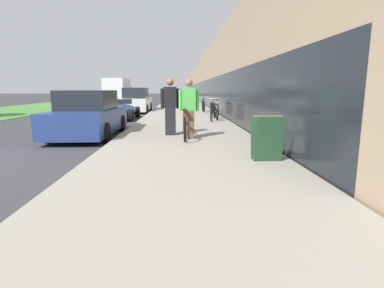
{
  "coord_description": "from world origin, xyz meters",
  "views": [
    {
      "loc": [
        5.21,
        -6.18,
        1.56
      ],
      "look_at": [
        5.94,
        11.8,
        -1.73
      ],
      "focal_mm": 28.0,
      "sensor_mm": 36.0,
      "label": 1
    }
  ],
  "objects_px": {
    "person_rider": "(189,109)",
    "person_bystander": "(170,107)",
    "cruiser_bike_middle": "(213,108)",
    "bike_rack_hoop": "(211,110)",
    "cruiser_bike_farthest": "(203,106)",
    "sandwich_board_sign": "(267,138)",
    "parked_sedan_far": "(136,101)",
    "cruiser_bike_nearest": "(216,111)",
    "parked_sedan_curbside": "(89,116)",
    "vintage_roadster_curbside": "(119,111)",
    "moving_truck": "(118,91)",
    "tandem_bicycle": "(184,125)"
  },
  "relations": [
    {
      "from": "person_rider",
      "to": "person_bystander",
      "type": "height_order",
      "value": "person_bystander"
    },
    {
      "from": "person_rider",
      "to": "cruiser_bike_middle",
      "type": "xyz_separation_m",
      "value": [
        1.58,
        7.98,
        -0.47
      ]
    },
    {
      "from": "person_bystander",
      "to": "bike_rack_hoop",
      "type": "bearing_deg",
      "value": 66.41
    },
    {
      "from": "person_bystander",
      "to": "cruiser_bike_middle",
      "type": "distance_m",
      "value": 7.56
    },
    {
      "from": "cruiser_bike_farthest",
      "to": "sandwich_board_sign",
      "type": "distance_m",
      "value": 13.23
    },
    {
      "from": "bike_rack_hoop",
      "to": "sandwich_board_sign",
      "type": "relative_size",
      "value": 0.94
    },
    {
      "from": "bike_rack_hoop",
      "to": "parked_sedan_far",
      "type": "bearing_deg",
      "value": 119.13
    },
    {
      "from": "cruiser_bike_nearest",
      "to": "parked_sedan_far",
      "type": "distance_m",
      "value": 8.32
    },
    {
      "from": "cruiser_bike_farthest",
      "to": "parked_sedan_curbside",
      "type": "distance_m",
      "value": 9.98
    },
    {
      "from": "bike_rack_hoop",
      "to": "parked_sedan_curbside",
      "type": "xyz_separation_m",
      "value": [
        -4.44,
        -3.0,
        0.02
      ]
    },
    {
      "from": "parked_sedan_curbside",
      "to": "bike_rack_hoop",
      "type": "bearing_deg",
      "value": 34.04
    },
    {
      "from": "person_rider",
      "to": "cruiser_bike_farthest",
      "type": "height_order",
      "value": "person_rider"
    },
    {
      "from": "sandwich_board_sign",
      "to": "parked_sedan_far",
      "type": "xyz_separation_m",
      "value": [
        -4.75,
        15.27,
        0.14
      ]
    },
    {
      "from": "vintage_roadster_curbside",
      "to": "cruiser_bike_nearest",
      "type": "bearing_deg",
      "value": -19.34
    },
    {
      "from": "vintage_roadster_curbside",
      "to": "moving_truck",
      "type": "relative_size",
      "value": 0.58
    },
    {
      "from": "parked_sedan_curbside",
      "to": "cruiser_bike_middle",
      "type": "bearing_deg",
      "value": 52.56
    },
    {
      "from": "bike_rack_hoop",
      "to": "sandwich_board_sign",
      "type": "distance_m",
      "value": 7.36
    },
    {
      "from": "bike_rack_hoop",
      "to": "moving_truck",
      "type": "height_order",
      "value": "moving_truck"
    },
    {
      "from": "person_rider",
      "to": "moving_truck",
      "type": "xyz_separation_m",
      "value": [
        -7.48,
        27.55,
        0.39
      ]
    },
    {
      "from": "person_rider",
      "to": "cruiser_bike_middle",
      "type": "distance_m",
      "value": 8.15
    },
    {
      "from": "person_rider",
      "to": "cruiser_bike_farthest",
      "type": "bearing_deg",
      "value": 83.25
    },
    {
      "from": "cruiser_bike_nearest",
      "to": "parked_sedan_far",
      "type": "xyz_separation_m",
      "value": [
        -4.74,
        6.84,
        0.18
      ]
    },
    {
      "from": "cruiser_bike_nearest",
      "to": "cruiser_bike_farthest",
      "type": "xyz_separation_m",
      "value": [
        -0.22,
        4.8,
        -0.02
      ]
    },
    {
      "from": "person_bystander",
      "to": "vintage_roadster_curbside",
      "type": "height_order",
      "value": "person_bystander"
    },
    {
      "from": "bike_rack_hoop",
      "to": "moving_truck",
      "type": "relative_size",
      "value": 0.12
    },
    {
      "from": "cruiser_bike_farthest",
      "to": "sandwich_board_sign",
      "type": "xyz_separation_m",
      "value": [
        0.23,
        -13.23,
        0.06
      ]
    },
    {
      "from": "person_rider",
      "to": "moving_truck",
      "type": "distance_m",
      "value": 28.56
    },
    {
      "from": "person_rider",
      "to": "cruiser_bike_nearest",
      "type": "xyz_separation_m",
      "value": [
        1.46,
        5.67,
        -0.45
      ]
    },
    {
      "from": "person_bystander",
      "to": "sandwich_board_sign",
      "type": "distance_m",
      "value": 4.06
    },
    {
      "from": "cruiser_bike_middle",
      "to": "moving_truck",
      "type": "xyz_separation_m",
      "value": [
        -9.06,
        19.57,
        0.86
      ]
    },
    {
      "from": "parked_sedan_far",
      "to": "tandem_bicycle",
      "type": "bearing_deg",
      "value": -75.52
    },
    {
      "from": "person_bystander",
      "to": "bike_rack_hoop",
      "type": "distance_m",
      "value": 4.22
    },
    {
      "from": "person_rider",
      "to": "person_bystander",
      "type": "bearing_deg",
      "value": 126.47
    },
    {
      "from": "sandwich_board_sign",
      "to": "moving_truck",
      "type": "xyz_separation_m",
      "value": [
        -8.96,
        30.31,
        0.8
      ]
    },
    {
      "from": "parked_sedan_curbside",
      "to": "vintage_roadster_curbside",
      "type": "height_order",
      "value": "parked_sedan_curbside"
    },
    {
      "from": "person_rider",
      "to": "moving_truck",
      "type": "bearing_deg",
      "value": 105.19
    },
    {
      "from": "tandem_bicycle",
      "to": "parked_sedan_far",
      "type": "xyz_separation_m",
      "value": [
        -3.16,
        12.21,
        0.22
      ]
    },
    {
      "from": "sandwich_board_sign",
      "to": "parked_sedan_far",
      "type": "distance_m",
      "value": 15.99
    },
    {
      "from": "person_bystander",
      "to": "sandwich_board_sign",
      "type": "relative_size",
      "value": 1.94
    },
    {
      "from": "vintage_roadster_curbside",
      "to": "parked_sedan_far",
      "type": "xyz_separation_m",
      "value": [
        0.16,
        5.12,
        0.29
      ]
    },
    {
      "from": "tandem_bicycle",
      "to": "bike_rack_hoop",
      "type": "relative_size",
      "value": 2.84
    },
    {
      "from": "bike_rack_hoop",
      "to": "moving_truck",
      "type": "xyz_separation_m",
      "value": [
        -8.61,
        22.96,
        0.73
      ]
    },
    {
      "from": "tandem_bicycle",
      "to": "sandwich_board_sign",
      "type": "height_order",
      "value": "sandwich_board_sign"
    },
    {
      "from": "vintage_roadster_curbside",
      "to": "parked_sedan_curbside",
      "type": "bearing_deg",
      "value": -88.76
    },
    {
      "from": "sandwich_board_sign",
      "to": "tandem_bicycle",
      "type": "bearing_deg",
      "value": 117.63
    },
    {
      "from": "cruiser_bike_middle",
      "to": "person_rider",
      "type": "bearing_deg",
      "value": -101.2
    },
    {
      "from": "bike_rack_hoop",
      "to": "cruiser_bike_farthest",
      "type": "bearing_deg",
      "value": 88.94
    },
    {
      "from": "person_rider",
      "to": "moving_truck",
      "type": "height_order",
      "value": "moving_truck"
    },
    {
      "from": "cruiser_bike_middle",
      "to": "vintage_roadster_curbside",
      "type": "relative_size",
      "value": 0.44
    },
    {
      "from": "cruiser_bike_nearest",
      "to": "cruiser_bike_farthest",
      "type": "relative_size",
      "value": 1.02
    }
  ]
}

